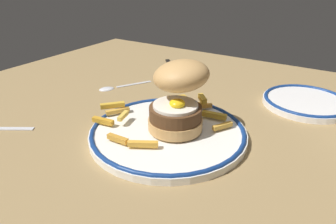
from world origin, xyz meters
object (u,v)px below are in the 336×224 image
object	(u,v)px
dinner_plate	(168,132)
knife	(172,67)
side_plate	(306,102)
spoon	(113,87)
burger	(178,95)

from	to	relation	value
dinner_plate	knife	xyz separation A→B (cm)	(-19.72, 33.30, -0.58)
side_plate	knife	distance (cm)	38.07
spoon	knife	bearing A→B (deg)	80.61
burger	spoon	distance (cm)	27.20
burger	dinner_plate	bearing A→B (deg)	-118.82
burger	spoon	bearing A→B (deg)	156.77
dinner_plate	side_plate	bearing A→B (deg)	56.05
dinner_plate	side_plate	distance (cm)	31.69
burger	side_plate	bearing A→B (deg)	55.73
dinner_plate	side_plate	xyz separation A→B (cm)	(17.70, 26.29, -0.00)
spoon	dinner_plate	bearing A→B (deg)	-27.36
burger	spoon	xyz separation A→B (cm)	(-24.15, 10.37, -7.01)
burger	knife	distance (cm)	38.44
side_plate	spoon	distance (cm)	43.35
dinner_plate	burger	world-z (taller)	burger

